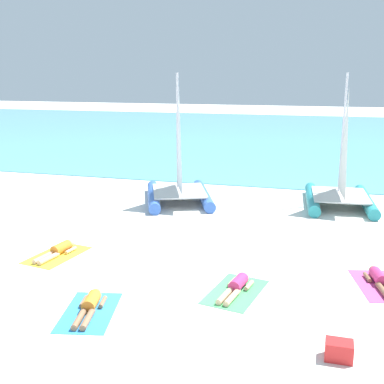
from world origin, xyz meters
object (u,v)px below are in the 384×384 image
at_px(towel_center_right, 235,292).
at_px(towel_rightmost, 380,286).
at_px(towel_leftmost, 57,255).
at_px(towel_center_left, 89,312).
at_px(sunbather_leftmost, 58,250).
at_px(sunbather_rightmost, 380,280).
at_px(sailboat_teal, 340,187).
at_px(sunbather_center_left, 90,305).
at_px(cooler_box, 339,350).
at_px(sunbather_center_right, 236,286).
at_px(sailboat_blue, 179,184).

distance_m(towel_center_right, towel_rightmost, 3.64).
height_order(towel_leftmost, towel_center_left, same).
relative_size(sunbather_leftmost, towel_rightmost, 0.82).
height_order(towel_rightmost, sunbather_rightmost, sunbather_rightmost).
bearing_deg(sunbather_rightmost, sailboat_teal, 83.93).
xyz_separation_m(sunbather_leftmost, sunbather_center_left, (2.47, -2.84, 0.00)).
height_order(sunbather_rightmost, cooler_box, cooler_box).
bearing_deg(towel_center_right, sunbather_center_right, 79.46).
bearing_deg(towel_center_right, sailboat_teal, 73.72).
height_order(sunbather_leftmost, towel_center_right, sunbather_leftmost).
distance_m(sunbather_center_left, towel_rightmost, 7.04).
height_order(towel_center_left, towel_rightmost, same).
relative_size(sailboat_blue, sunbather_rightmost, 3.30).
bearing_deg(sailboat_teal, sunbather_rightmost, -87.68).
bearing_deg(sailboat_blue, towel_leftmost, -125.32).
bearing_deg(sunbather_leftmost, towel_leftmost, -90.00).
xyz_separation_m(sailboat_teal, sunbather_center_right, (-2.52, -8.61, -0.64)).
height_order(sunbather_leftmost, towel_center_left, sunbather_leftmost).
relative_size(towel_center_left, sunbather_center_left, 1.22).
bearing_deg(sunbather_center_right, towel_center_right, -90.00).
bearing_deg(towel_leftmost, cooler_box, -22.61).
xyz_separation_m(towel_center_left, cooler_box, (5.25, -0.39, 0.17)).
relative_size(sunbather_center_left, sunbather_center_right, 1.00).
distance_m(sailboat_blue, sunbather_leftmost, 6.80).
bearing_deg(towel_rightmost, sunbather_rightmost, 102.70).
bearing_deg(sunbather_leftmost, towel_center_right, -1.75).
xyz_separation_m(towel_leftmost, towel_center_right, (5.41, -0.98, 0.00)).
relative_size(towel_center_right, sunbather_center_right, 1.21).
height_order(towel_leftmost, cooler_box, cooler_box).
bearing_deg(towel_center_right, sunbather_rightmost, 22.06).
bearing_deg(sunbather_leftmost, towel_rightmost, 10.91).
relative_size(sailboat_blue, sunbather_center_right, 3.29).
distance_m(sunbather_center_left, cooler_box, 5.29).
distance_m(sunbather_leftmost, sunbather_center_right, 5.50).
bearing_deg(sunbather_center_left, cooler_box, -17.12).
bearing_deg(sailboat_blue, sailboat_teal, -11.91).
distance_m(towel_leftmost, sunbather_center_left, 3.72).
bearing_deg(sunbather_center_right, towel_center_left, -136.21).
distance_m(sailboat_teal, sunbather_center_left, 11.82).
relative_size(towel_rightmost, cooler_box, 3.80).
relative_size(sunbather_rightmost, cooler_box, 3.12).
xyz_separation_m(sunbather_center_left, towel_center_right, (2.93, 1.79, -0.13)).
distance_m(sunbather_leftmost, towel_center_right, 5.50).
distance_m(sailboat_blue, sailboat_teal, 6.39).
height_order(towel_center_left, sunbather_center_right, sunbather_center_right).
bearing_deg(cooler_box, sailboat_blue, 121.75).
distance_m(sailboat_blue, sunbather_center_left, 9.47).
bearing_deg(sunbather_rightmost, sunbather_leftmost, 169.39).
xyz_separation_m(sunbather_center_left, towel_rightmost, (6.32, 3.09, -0.13)).
xyz_separation_m(towel_leftmost, sunbather_center_left, (2.48, -2.77, 0.13)).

